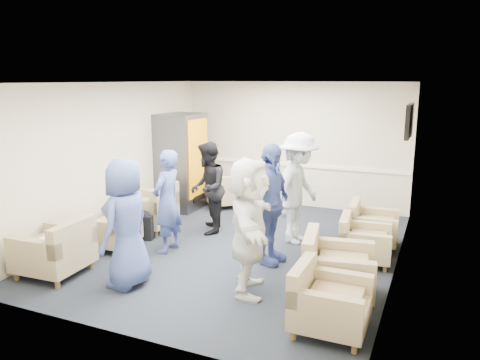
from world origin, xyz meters
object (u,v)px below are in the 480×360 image
at_px(armchair_left_far, 150,211).
at_px(armchair_corner, 226,193).
at_px(armchair_right_midfar, 362,243).
at_px(person_front_right, 249,227).
at_px(armchair_right_near, 326,303).
at_px(person_back_right, 298,188).
at_px(armchair_left_mid, 113,230).
at_px(armchair_right_midnear, 334,270).
at_px(person_front_left, 126,223).
at_px(person_back_left, 208,188).
at_px(vending_machine, 182,162).
at_px(person_mid_right, 270,204).
at_px(person_mid_left, 167,201).
at_px(armchair_left_near, 57,252).
at_px(armchair_right_far, 370,227).

bearing_deg(armchair_left_far, armchair_corner, 156.84).
bearing_deg(armchair_right_midfar, person_front_right, 138.64).
bearing_deg(armchair_right_near, person_back_right, 22.69).
relative_size(armchair_right_near, person_back_right, 0.43).
bearing_deg(person_back_right, armchair_left_mid, 126.95).
height_order(armchair_left_mid, armchair_right_midfar, armchair_left_mid).
relative_size(armchair_right_midnear, person_front_left, 0.58).
relative_size(armchair_right_near, person_back_left, 0.48).
xyz_separation_m(armchair_left_mid, armchair_right_midfar, (3.88, 1.02, -0.00)).
height_order(armchair_right_near, vending_machine, vending_machine).
bearing_deg(person_back_left, person_mid_right, 36.03).
bearing_deg(armchair_right_near, person_mid_right, 37.74).
bearing_deg(person_mid_left, person_front_right, 65.91).
bearing_deg(armchair_corner, armchair_left_near, 43.63).
relative_size(armchair_right_midnear, person_front_right, 0.57).
bearing_deg(armchair_left_mid, armchair_right_midnear, 84.05).
bearing_deg(armchair_corner, person_back_right, 105.63).
xyz_separation_m(armchair_right_near, armchair_corner, (-3.22, 4.23, -0.01)).
bearing_deg(person_mid_left, person_front_left, 10.16).
height_order(armchair_left_mid, armchair_left_far, armchair_left_far).
relative_size(vending_machine, person_front_right, 1.14).
height_order(armchair_left_near, armchair_left_far, armchair_left_far).
bearing_deg(armchair_left_mid, person_back_right, 117.39).
relative_size(armchair_right_midnear, armchair_corner, 0.94).
bearing_deg(person_back_left, person_front_right, 16.61).
xyz_separation_m(armchair_right_midfar, person_mid_right, (-1.29, -0.60, 0.62)).
height_order(armchair_left_near, person_front_right, person_front_right).
distance_m(armchair_right_midfar, person_front_left, 3.53).
bearing_deg(person_mid_left, armchair_left_mid, -73.87).
distance_m(armchair_right_midfar, person_back_left, 2.88).
relative_size(armchair_left_near, armchair_left_mid, 1.18).
distance_m(armchair_left_near, person_back_right, 3.90).
height_order(person_back_left, person_back_right, person_back_right).
xyz_separation_m(person_front_left, person_front_right, (1.59, 0.45, 0.02)).
xyz_separation_m(armchair_corner, person_front_right, (2.07, -3.67, 0.59)).
bearing_deg(person_back_right, armchair_left_near, 142.97).
relative_size(person_mid_right, person_front_right, 1.02).
distance_m(armchair_left_far, person_front_left, 2.47).
height_order(armchair_left_mid, person_front_right, person_front_right).
bearing_deg(armchair_right_midfar, person_mid_right, 109.09).
bearing_deg(person_back_right, person_front_left, 156.23).
bearing_deg(person_mid_right, armchair_left_near, 131.12).
bearing_deg(person_back_right, armchair_right_far, -65.81).
bearing_deg(person_back_right, armchair_right_midfar, -103.32).
bearing_deg(person_mid_left, armchair_left_near, -30.94).
xyz_separation_m(armchair_left_near, armchair_right_near, (3.87, 0.03, -0.03)).
bearing_deg(armchair_right_far, armchair_right_midnear, 172.85).
bearing_deg(armchair_right_midnear, armchair_corner, 33.19).
relative_size(person_mid_left, person_back_left, 1.00).
bearing_deg(person_front_right, armchair_corner, 10.78).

